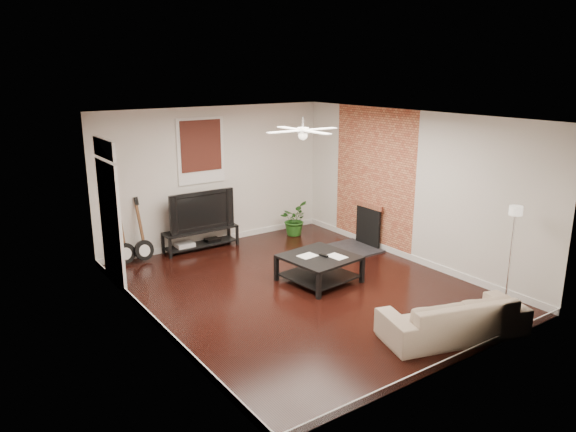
% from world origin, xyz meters
% --- Properties ---
extents(room, '(5.01, 6.01, 2.81)m').
position_xyz_m(room, '(0.00, 0.00, 1.40)').
color(room, black).
rests_on(room, ground).
extents(brick_accent, '(0.02, 2.20, 2.80)m').
position_xyz_m(brick_accent, '(2.49, 1.00, 1.40)').
color(brick_accent, '#B05238').
rests_on(brick_accent, floor).
extents(fireplace, '(0.80, 1.10, 0.92)m').
position_xyz_m(fireplace, '(2.20, 1.00, 0.46)').
color(fireplace, black).
rests_on(fireplace, floor).
extents(window_back, '(1.00, 0.06, 1.30)m').
position_xyz_m(window_back, '(-0.30, 2.97, 1.95)').
color(window_back, '#3C1510').
rests_on(window_back, wall_back).
extents(door_left, '(0.08, 1.00, 2.50)m').
position_xyz_m(door_left, '(-2.46, 1.90, 1.25)').
color(door_left, white).
rests_on(door_left, wall_left).
extents(tv_stand, '(1.52, 0.40, 0.42)m').
position_xyz_m(tv_stand, '(-0.47, 2.78, 0.21)').
color(tv_stand, black).
rests_on(tv_stand, floor).
extents(tv, '(1.36, 0.18, 0.78)m').
position_xyz_m(tv, '(-0.47, 2.80, 0.81)').
color(tv, black).
rests_on(tv, tv_stand).
extents(coffee_table, '(1.21, 1.21, 0.46)m').
position_xyz_m(coffee_table, '(0.42, 0.08, 0.23)').
color(coffee_table, black).
rests_on(coffee_table, floor).
extents(sofa, '(2.12, 1.31, 0.58)m').
position_xyz_m(sofa, '(0.70, -2.49, 0.29)').
color(sofa, '#C2AA91').
rests_on(sofa, floor).
extents(floor_lamp, '(0.33, 0.33, 1.61)m').
position_xyz_m(floor_lamp, '(2.05, -2.39, 0.81)').
color(floor_lamp, white).
rests_on(floor_lamp, floor).
extents(potted_plant, '(0.84, 0.85, 0.71)m').
position_xyz_m(potted_plant, '(1.61, 2.51, 0.36)').
color(potted_plant, '#215618').
rests_on(potted_plant, floor).
extents(guitar_left, '(0.40, 0.30, 1.24)m').
position_xyz_m(guitar_left, '(-2.02, 2.75, 0.62)').
color(guitar_left, black).
rests_on(guitar_left, floor).
extents(guitar_right, '(0.43, 0.33, 1.24)m').
position_xyz_m(guitar_right, '(-1.67, 2.72, 0.62)').
color(guitar_right, black).
rests_on(guitar_right, floor).
extents(ceiling_fan, '(1.24, 1.24, 0.32)m').
position_xyz_m(ceiling_fan, '(0.00, 0.00, 2.60)').
color(ceiling_fan, white).
rests_on(ceiling_fan, ceiling).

